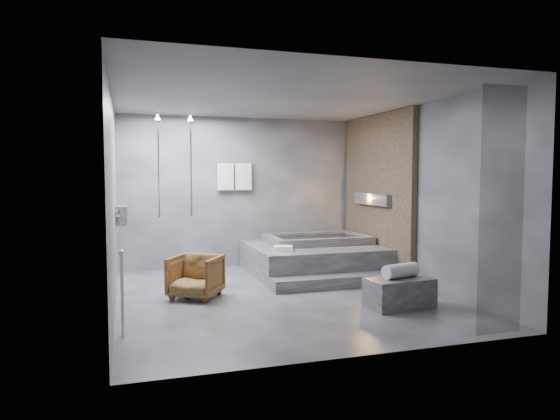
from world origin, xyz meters
name	(u,v)px	position (x,y,z in m)	size (l,w,h in m)	color
room	(301,175)	(0.40, 0.24, 1.73)	(5.00, 5.04, 2.82)	#333335
tub_deck	(313,259)	(1.05, 1.45, 0.25)	(2.20, 2.00, 0.50)	#38383B
tub_step	(340,281)	(1.05, 0.27, 0.09)	(2.20, 0.36, 0.18)	#38383B
concrete_bench	(399,293)	(1.30, -1.05, 0.19)	(0.85, 0.47, 0.38)	#333235
driftwood_chair	(196,276)	(-1.18, 0.26, 0.30)	(0.64, 0.66, 0.60)	#412710
rolled_towel	(401,271)	(1.33, -1.02, 0.48)	(0.19, 0.19, 0.52)	silver
deck_towel	(283,248)	(0.34, 0.94, 0.54)	(0.30, 0.22, 0.08)	white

